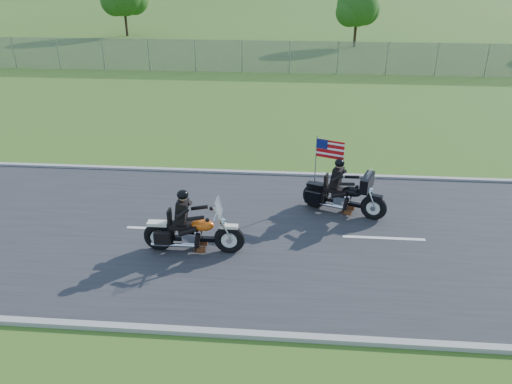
{
  "coord_description": "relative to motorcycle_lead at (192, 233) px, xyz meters",
  "views": [
    {
      "loc": [
        1.5,
        -11.8,
        7.05
      ],
      "look_at": [
        0.53,
        0.0,
        1.29
      ],
      "focal_mm": 35.0,
      "sensor_mm": 36.0,
      "label": 1
    }
  ],
  "objects": [
    {
      "name": "curb_north",
      "position": [
        1.03,
        5.05,
        -0.51
      ],
      "size": [
        120.0,
        0.18,
        0.12
      ],
      "primitive_type": "cube",
      "color": "#9E9B93",
      "rests_on": "ground"
    },
    {
      "name": "fence",
      "position": [
        -3.97,
        21.0,
        0.44
      ],
      "size": [
        60.0,
        0.03,
        2.0
      ],
      "primitive_type": "cube",
      "color": "gray",
      "rests_on": "ground"
    },
    {
      "name": "ground",
      "position": [
        1.03,
        1.0,
        -0.56
      ],
      "size": [
        420.0,
        420.0,
        0.0
      ],
      "primitive_type": "plane",
      "color": "#31561B",
      "rests_on": "ground"
    },
    {
      "name": "motorcycle_lead",
      "position": [
        0.0,
        0.0,
        0.0
      ],
      "size": [
        2.63,
        0.61,
        1.77
      ],
      "rotation": [
        0.0,
        0.0,
        0.01
      ],
      "color": "black",
      "rests_on": "ground"
    },
    {
      "name": "motorcycle_follow",
      "position": [
        4.02,
        2.41,
        0.03
      ],
      "size": [
        2.45,
        1.27,
        2.13
      ],
      "rotation": [
        0.0,
        0.0,
        -0.36
      ],
      "color": "black",
      "rests_on": "ground"
    },
    {
      "name": "curb_south",
      "position": [
        1.03,
        -3.05,
        -0.51
      ],
      "size": [
        120.0,
        0.18,
        0.12
      ],
      "primitive_type": "cube",
      "color": "#9E9B93",
      "rests_on": "ground"
    },
    {
      "name": "tree_fence_near",
      "position": [
        7.07,
        31.04,
        2.42
      ],
      "size": [
        3.52,
        3.28,
        4.75
      ],
      "color": "#382316",
      "rests_on": "ground"
    },
    {
      "name": "road",
      "position": [
        1.03,
        1.0,
        -0.54
      ],
      "size": [
        120.0,
        8.0,
        0.04
      ],
      "primitive_type": "cube",
      "color": "#28282B",
      "rests_on": "ground"
    }
  ]
}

